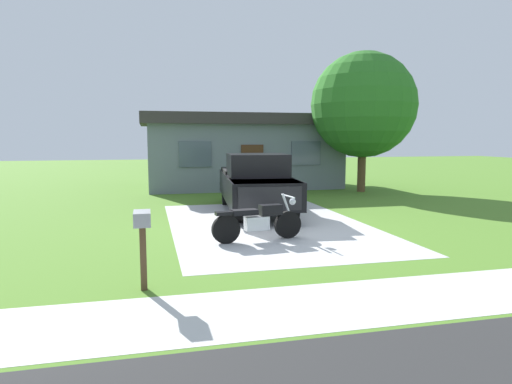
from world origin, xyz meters
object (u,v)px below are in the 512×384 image
Objects in this scene: mailbox at (142,229)px; shade_tree at (363,105)px; neighbor_house at (241,150)px; pickup_truck at (255,183)px; motorcycle at (258,221)px.

shade_tree is (9.40, 11.31, 2.85)m from mailbox.
neighbor_house is at bearing 143.61° from shade_tree.
mailbox is (-3.50, -7.05, 0.03)m from pickup_truck.
shade_tree reaches higher than neighbor_house.
neighbor_house is (4.61, 14.84, 0.81)m from mailbox.
neighbor_house reaches higher than motorcycle.
motorcycle is 12.17m from neighbor_house.
motorcycle is at bearing -102.45° from pickup_truck.
mailbox is at bearing -129.74° from shade_tree.
pickup_truck is 7.92m from neighbor_house.
mailbox reaches higher than motorcycle.
mailbox is 0.13× the size of neighbor_house.
shade_tree is 0.64× the size of neighbor_house.
mailbox is (-2.58, -2.91, 0.51)m from motorcycle.
pickup_truck is at bearing -144.18° from shade_tree.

